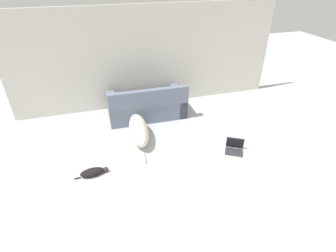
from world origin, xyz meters
The scene contains 6 objects.
ground_plane centered at (0.00, 0.00, 0.00)m, with size 20.00×20.00×0.00m, color #ADB2B7.
wall_back centered at (0.00, 3.80, 1.23)m, with size 6.66×0.06×2.47m.
couch centered at (-0.24, 3.12, 0.28)m, with size 1.84×0.90×0.85m.
dog centered at (-0.62, 2.24, 0.21)m, with size 0.46×1.62×0.44m.
cat centered at (-1.62, 1.31, 0.06)m, with size 0.61×0.23×0.13m.
laptop_open centered at (1.15, 1.26, 0.08)m, with size 0.45×0.43×0.26m.
Camera 1 is at (-1.33, -2.44, 3.23)m, focal length 28.00 mm.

